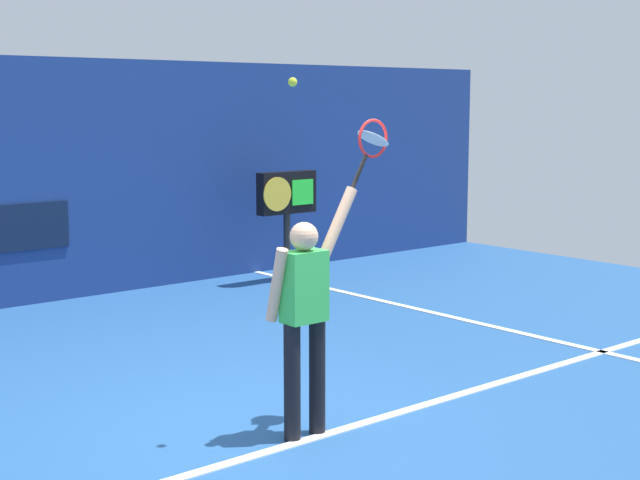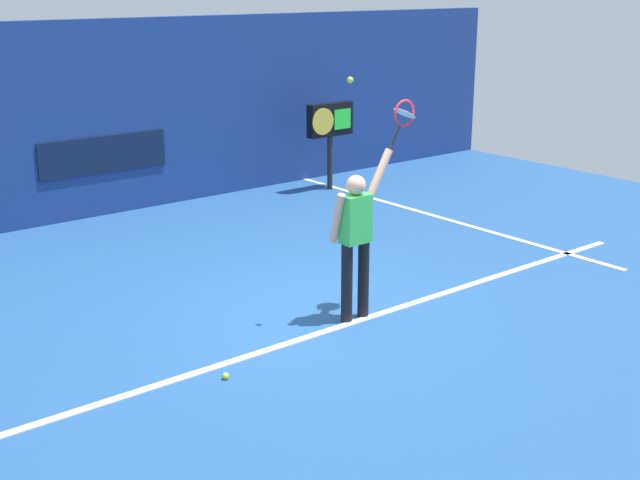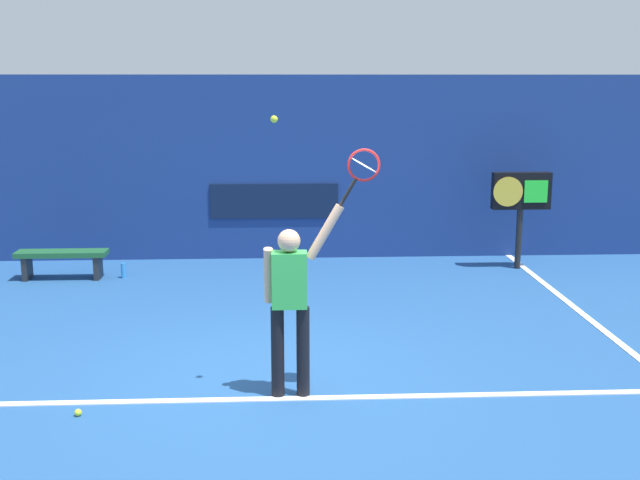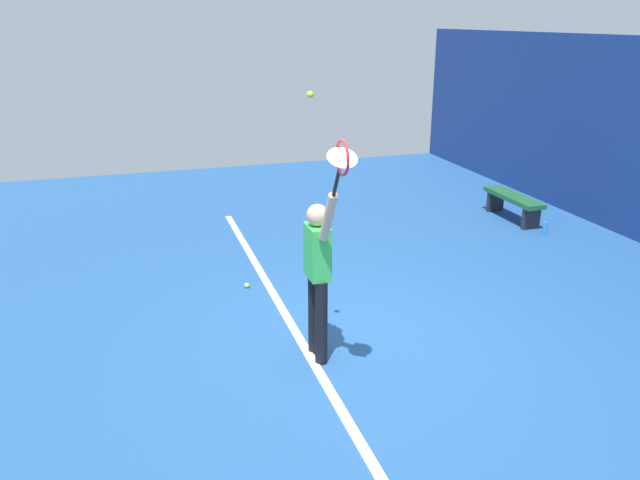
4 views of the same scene
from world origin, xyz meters
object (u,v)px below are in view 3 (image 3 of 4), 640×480
tennis_player (290,298)px  water_bottle (123,271)px  court_bench (62,258)px  spare_ball (78,412)px  tennis_ball (274,119)px  scoreboard_clock (521,195)px  tennis_racket (362,168)px

tennis_player → water_bottle: tennis_player is taller
court_bench → spare_ball: size_ratio=20.59×
court_bench → tennis_player: bearing=-53.3°
tennis_player → court_bench: bearing=126.7°
tennis_ball → water_bottle: 5.97m
scoreboard_clock → tennis_player: bearing=-126.9°
scoreboard_clock → tennis_ball: bearing=-127.7°
court_bench → tennis_racket: bearing=-48.3°
tennis_player → tennis_racket: tennis_racket is taller
tennis_ball → tennis_player: bearing=14.1°
scoreboard_clock → court_bench: (-7.34, -0.33, -0.89)m
court_bench → spare_ball: court_bench is taller
court_bench → water_bottle: bearing=0.0°
tennis_player → tennis_ball: bearing=-165.9°
tennis_player → spare_ball: (-2.00, -0.38, -0.98)m
tennis_racket → court_bench: (-4.22, 4.74, -1.93)m
tennis_ball → water_bottle: (-2.46, 4.77, -2.61)m
scoreboard_clock → court_bench: 7.40m
tennis_player → scoreboard_clock: size_ratio=1.21×
tennis_racket → court_bench: bearing=131.7°
tennis_player → tennis_ball: size_ratio=28.46×
water_bottle → tennis_ball: bearing=-62.7°
tennis_ball → scoreboard_clock: 6.62m
tennis_player → water_bottle: bearing=118.7°
tennis_ball → spare_ball: bearing=-169.6°
water_bottle → spare_ball: size_ratio=3.53×
tennis_racket → water_bottle: bearing=124.7°
tennis_racket → spare_ball: bearing=-172.1°
tennis_player → tennis_racket: size_ratio=3.18×
tennis_player → spare_ball: tennis_player is taller
tennis_ball → scoreboard_clock: tennis_ball is taller
scoreboard_clock → spare_ball: scoreboard_clock is taller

